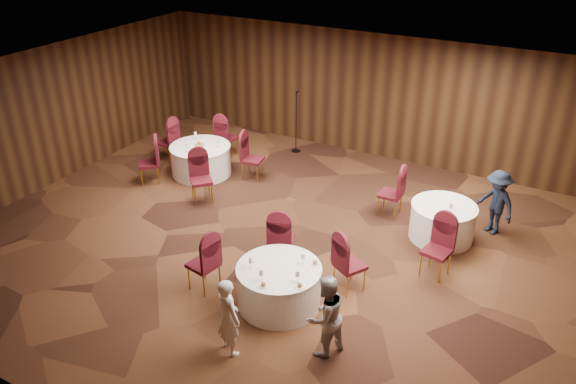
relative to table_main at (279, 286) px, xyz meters
The scene contains 15 objects.
ground 1.95m from the table_main, 122.40° to the left, with size 12.00×12.00×0.00m, color black.
room_shell 2.48m from the table_main, 122.40° to the left, with size 12.00×12.00×12.00m.
table_main is the anchor object (origin of this frame).
table_left 5.43m from the table_main, 140.41° to the left, with size 1.49×1.49×0.74m.
table_right 3.86m from the table_main, 61.47° to the left, with size 1.29×1.29×0.74m.
chairs_main 0.72m from the table_main, 120.86° to the left, with size 2.90×1.97×1.00m.
chairs_left 5.41m from the table_main, 140.73° to the left, with size 3.06×2.97×1.00m.
chairs_right 3.24m from the table_main, 65.58° to the left, with size 2.03×2.24×1.00m.
tabletop_main 0.53m from the table_main, 35.31° to the right, with size 1.05×1.07×0.22m.
tabletop_left 5.44m from the table_main, 140.37° to the left, with size 0.82×0.76×0.22m.
tabletop_right 3.77m from the table_main, 57.52° to the left, with size 0.08×0.08×0.22m.
mic_stand 6.44m from the table_main, 115.50° to the left, with size 0.24×0.24×1.68m.
woman_a 1.36m from the table_main, 94.53° to the right, with size 0.48×0.32×1.32m, color white.
woman_b 1.36m from the table_main, 29.26° to the right, with size 0.66×0.52×1.37m, color #A1A0A4.
man_c 4.92m from the table_main, 56.72° to the left, with size 0.89×0.51×1.39m, color black.
Camera 1 is at (4.79, -8.16, 6.18)m, focal length 35.00 mm.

